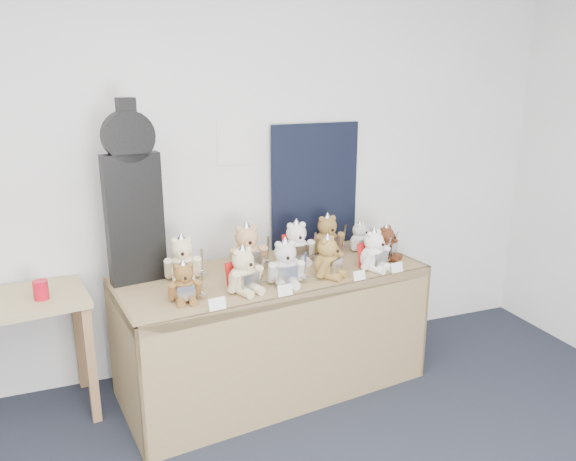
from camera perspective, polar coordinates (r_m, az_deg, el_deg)
name	(u,v)px	position (r m, az deg, el deg)	size (l,w,h in m)	color
room_shell	(233,142)	(3.66, -5.61, 8.97)	(6.00, 6.00, 6.00)	white
display_table	(278,301)	(3.45, -1.07, -7.21)	(1.95, 1.02, 0.78)	olive
side_table	(2,323)	(3.52, -27.09, -8.33)	(0.97, 0.63, 0.76)	#9F8355
guitar_case	(133,195)	(3.28, -15.50, 3.46)	(0.33, 0.15, 1.05)	black
navy_board	(315,186)	(3.87, 2.75, 4.56)	(0.64, 0.02, 0.85)	black
red_cup	(41,290)	(3.38, -23.81, -5.55)	(0.08, 0.08, 0.11)	red
teddy_front_far_left	(184,284)	(3.05, -10.48, -5.35)	(0.20, 0.16, 0.25)	brown
teddy_front_left	(244,272)	(3.13, -4.51, -4.23)	(0.24, 0.23, 0.29)	beige
teddy_front_centre	(286,265)	(3.23, -0.25, -3.48)	(0.24, 0.21, 0.30)	beige
teddy_front_right	(328,259)	(3.35, 4.11, -2.87)	(0.23, 0.23, 0.28)	olive
teddy_front_far_right	(374,252)	(3.51, 8.74, -2.14)	(0.24, 0.23, 0.29)	white
teddy_front_end	(386,244)	(3.71, 9.96, -1.35)	(0.21, 0.21, 0.26)	#532D1C
teddy_back_left	(183,260)	(3.35, -10.66, -3.01)	(0.25, 0.21, 0.30)	beige
teddy_back_centre_left	(247,250)	(3.45, -4.15, -1.99)	(0.27, 0.22, 0.33)	tan
teddy_back_centre_right	(297,244)	(3.59, 0.88, -1.40)	(0.25, 0.21, 0.30)	white
teddy_back_right	(328,237)	(3.76, 4.04, -0.61)	(0.25, 0.20, 0.30)	brown
teddy_back_end	(360,238)	(3.86, 7.32, -0.74)	(0.19, 0.18, 0.23)	white
entry_card_a	(217,304)	(2.94, -7.20, -7.41)	(0.09, 0.00, 0.07)	silver
entry_card_b	(285,290)	(3.09, -0.29, -6.09)	(0.09, 0.00, 0.06)	silver
entry_card_c	(359,275)	(3.34, 7.26, -4.56)	(0.08, 0.00, 0.06)	silver
entry_card_d	(397,267)	(3.50, 11.01, -3.71)	(0.09, 0.00, 0.06)	silver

